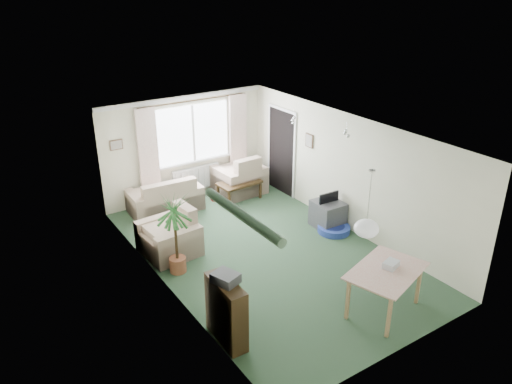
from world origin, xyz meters
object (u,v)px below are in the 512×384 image
bookshelf (226,312)px  tv_cube (328,214)px  coffee_table (239,191)px  dining_table (384,291)px  sofa (165,194)px  pet_bed (334,229)px  armchair_left (168,232)px  armchair_corner (238,173)px  houseplant (176,235)px

bookshelf → tv_cube: (3.54, 1.88, -0.21)m
coffee_table → dining_table: dining_table is taller
sofa → pet_bed: 3.77m
armchair_left → bookshelf: bearing=-11.4°
sofa → bookshelf: bearing=79.5°
sofa → bookshelf: size_ratio=1.61×
pet_bed → coffee_table: bearing=107.7°
sofa → armchair_corner: armchair_corner is taller
armchair_corner → bookshelf: size_ratio=1.10×
sofa → coffee_table: (1.67, -0.42, -0.17)m
armchair_corner → dining_table: size_ratio=0.93×
sofa → armchair_left: (-0.70, -1.75, 0.05)m
bookshelf → armchair_left: bearing=84.1°
tv_cube → dining_table: bearing=-111.0°
armchair_left → bookshelf: 2.74m
houseplant → coffee_table: bearing=38.4°
pet_bed → dining_table: bearing=-115.0°
coffee_table → houseplant: bearing=-141.6°
bookshelf → dining_table: bookshelf is taller
sofa → tv_cube: sofa is taller
houseplant → pet_bed: 3.39m
dining_table → pet_bed: dining_table is taller
armchair_left → houseplant: houseplant is taller
coffee_table → dining_table: bearing=-94.0°
armchair_corner → dining_table: armchair_corner is taller
sofa → armchair_left: armchair_left is taller
armchair_left → coffee_table: 2.73m
sofa → armchair_left: 1.89m
coffee_table → dining_table: 4.82m
sofa → armchair_corner: (1.89, -0.02, 0.09)m
houseplant → tv_cube: houseplant is taller
tv_cube → pet_bed: (-0.05, -0.26, -0.21)m
armchair_corner → tv_cube: size_ratio=1.75×
dining_table → armchair_left: bearing=120.4°
coffee_table → tv_cube: bearing=-69.2°
sofa → tv_cube: 3.60m
bookshelf → houseplant: (0.19, 2.04, 0.26)m
sofa → bookshelf: 4.59m
coffee_table → dining_table: (-0.33, -4.80, 0.14)m
dining_table → pet_bed: 2.64m
pet_bed → armchair_corner: bearing=101.1°
coffee_table → armchair_corner: bearing=61.1°
dining_table → armchair_corner: bearing=83.9°
armchair_left → coffee_table: (2.38, 1.33, -0.22)m
armchair_corner → armchair_left: armchair_corner is taller
bookshelf → dining_table: bearing=-16.5°
armchair_left → pet_bed: 3.36m
houseplant → armchair_left: bearing=77.5°
armchair_left → dining_table: bearing=26.2°
bookshelf → armchair_corner: bearing=57.8°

